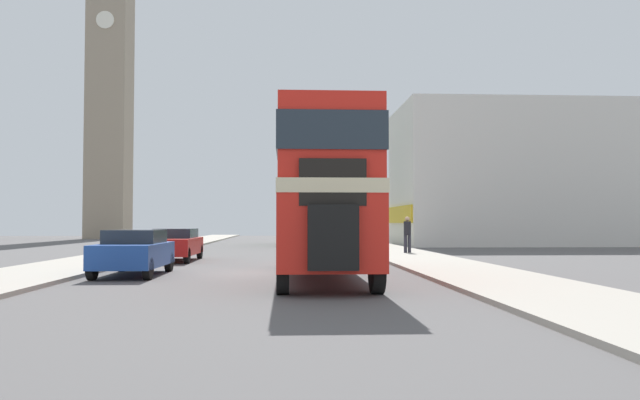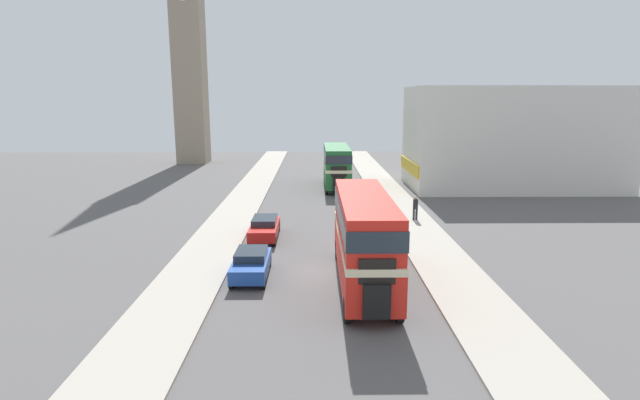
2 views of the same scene
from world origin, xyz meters
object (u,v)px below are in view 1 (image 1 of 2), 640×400
at_px(car_parked_near, 134,252).
at_px(car_parked_mid, 176,244).
at_px(double_decker_bus, 320,187).
at_px(pedestrian_walking, 407,232).
at_px(church_tower, 111,45).
at_px(bus_distant, 298,211).

distance_m(car_parked_near, car_parked_mid, 7.28).
xyz_separation_m(double_decker_bus, pedestrian_walking, (5.11, 12.82, -1.52)).
bearing_deg(double_decker_bus, church_tower, 112.26).
bearing_deg(bus_distant, church_tower, 133.66).
distance_m(double_decker_bus, car_parked_near, 6.10).
distance_m(bus_distant, car_parked_near, 26.81).
xyz_separation_m(bus_distant, car_parked_mid, (-5.57, -18.89, -1.79)).
xyz_separation_m(bus_distant, pedestrian_walking, (5.23, -14.52, -1.37)).
xyz_separation_m(pedestrian_walking, church_tower, (-24.62, 34.84, 19.25)).
relative_size(car_parked_near, car_parked_mid, 0.89).
xyz_separation_m(bus_distant, car_parked_near, (-5.55, -26.17, -1.79)).
relative_size(double_decker_bus, car_parked_near, 2.56).
height_order(bus_distant, car_parked_near, bus_distant).
relative_size(bus_distant, car_parked_mid, 2.17).
relative_size(car_parked_mid, pedestrian_walking, 2.50).
bearing_deg(car_parked_mid, church_tower, 109.42).
bearing_deg(church_tower, double_decker_bus, -67.74).
distance_m(bus_distant, car_parked_mid, 19.78).
relative_size(bus_distant, pedestrian_walking, 5.41).
height_order(double_decker_bus, car_parked_mid, double_decker_bus).
xyz_separation_m(car_parked_near, pedestrian_walking, (10.78, 11.65, 0.41)).
xyz_separation_m(car_parked_near, car_parked_mid, (-0.02, 7.28, -0.01)).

